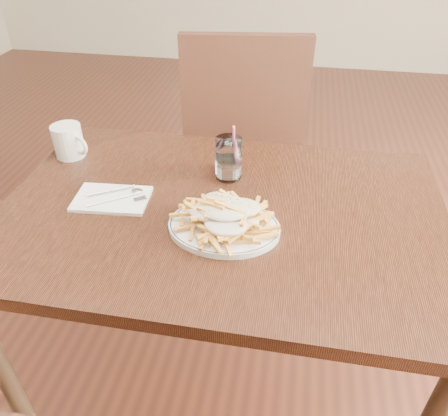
% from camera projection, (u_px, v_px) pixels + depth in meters
% --- Properties ---
extents(floor, '(7.00, 7.00, 0.00)m').
position_uv_depth(floor, '(222.00, 370.00, 1.62)').
color(floor, black).
rests_on(floor, ground).
extents(table, '(1.20, 0.80, 0.75)m').
position_uv_depth(table, '(221.00, 230.00, 1.23)').
color(table, black).
rests_on(table, ground).
extents(chair_far, '(0.54, 0.54, 1.04)m').
position_uv_depth(chair_far, '(243.00, 135.00, 1.88)').
color(chair_far, black).
rests_on(chair_far, ground).
extents(fries_plate, '(0.34, 0.32, 0.02)m').
position_uv_depth(fries_plate, '(224.00, 227.00, 1.10)').
color(fries_plate, white).
rests_on(fries_plate, table).
extents(loaded_fries, '(0.28, 0.25, 0.07)m').
position_uv_depth(loaded_fries, '(224.00, 212.00, 1.07)').
color(loaded_fries, gold).
rests_on(loaded_fries, fries_plate).
extents(napkin, '(0.21, 0.15, 0.01)m').
position_uv_depth(napkin, '(112.00, 199.00, 1.20)').
color(napkin, white).
rests_on(napkin, table).
extents(cutlery, '(0.16, 0.15, 0.01)m').
position_uv_depth(cutlery, '(112.00, 195.00, 1.20)').
color(cutlery, silver).
rests_on(cutlery, napkin).
extents(water_glass, '(0.08, 0.08, 0.17)m').
position_uv_depth(water_glass, '(229.00, 161.00, 1.27)').
color(water_glass, white).
rests_on(water_glass, table).
extents(coffee_mug, '(0.13, 0.09, 0.10)m').
position_uv_depth(coffee_mug, '(69.00, 141.00, 1.38)').
color(coffee_mug, white).
rests_on(coffee_mug, table).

